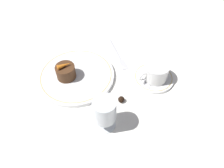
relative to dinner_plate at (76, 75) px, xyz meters
name	(u,v)px	position (x,y,z in m)	size (l,w,h in m)	color
ground_plane	(76,85)	(0.02, 0.03, -0.01)	(3.00, 3.00, 0.00)	white
dinner_plate	(76,75)	(0.00, 0.00, 0.00)	(0.27, 0.27, 0.01)	white
saucer	(153,77)	(-0.23, 0.14, 0.00)	(0.14, 0.14, 0.01)	white
coffee_cup	(156,71)	(-0.23, 0.15, 0.03)	(0.11, 0.08, 0.06)	white
spoon	(144,80)	(-0.19, 0.14, 0.00)	(0.02, 0.11, 0.00)	silver
wine_glass	(105,112)	(0.01, 0.22, 0.06)	(0.07, 0.07, 0.12)	silver
fork	(119,57)	(-0.18, -0.01, -0.01)	(0.05, 0.18, 0.01)	silver
dessert_cake	(66,72)	(0.03, -0.01, 0.03)	(0.07, 0.07, 0.05)	#4C2D19
carrot_garnish	(64,65)	(0.03, -0.01, 0.06)	(0.05, 0.02, 0.02)	orange
chocolate_truffle	(121,99)	(-0.08, 0.17, 0.00)	(0.02, 0.02, 0.02)	black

